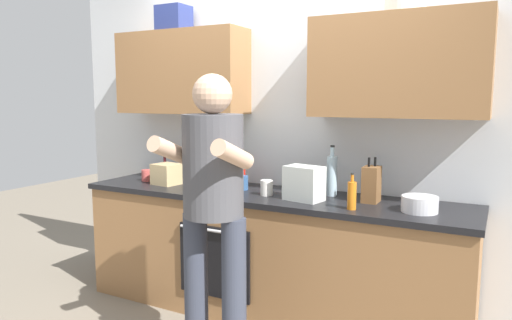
{
  "coord_description": "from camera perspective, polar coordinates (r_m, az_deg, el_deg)",
  "views": [
    {
      "loc": [
        1.48,
        -2.94,
        1.58
      ],
      "look_at": [
        -0.03,
        -0.1,
        1.15
      ],
      "focal_mm": 33.05,
      "sensor_mm": 36.0,
      "label": 1
    }
  ],
  "objects": [
    {
      "name": "ground_plane",
      "position": [
        3.65,
        1.17,
        -18.03
      ],
      "size": [
        12.0,
        12.0,
        0.0
      ],
      "primitive_type": "plane",
      "color": "#756B5B"
    },
    {
      "name": "back_wall_unit",
      "position": [
        3.54,
        3.21,
        6.12
      ],
      "size": [
        4.0,
        0.38,
        2.5
      ],
      "color": "silver",
      "rests_on": "ground"
    },
    {
      "name": "counter",
      "position": [
        3.48,
        1.17,
        -11.31
      ],
      "size": [
        2.84,
        0.67,
        0.9
      ],
      "color": "olive",
      "rests_on": "ground"
    },
    {
      "name": "person_standing",
      "position": [
        2.66,
        -5.22,
        -4.72
      ],
      "size": [
        0.49,
        0.45,
        1.71
      ],
      "color": "#383D4C",
      "rests_on": "ground"
    },
    {
      "name": "bottle_wine",
      "position": [
        3.99,
        -10.96,
        -1.19
      ],
      "size": [
        0.06,
        0.06,
        0.21
      ],
      "color": "#471419",
      "rests_on": "counter"
    },
    {
      "name": "bottle_hotsauce",
      "position": [
        3.62,
        -1.69,
        -1.7
      ],
      "size": [
        0.05,
        0.05,
        0.24
      ],
      "color": "red",
      "rests_on": "counter"
    },
    {
      "name": "bottle_water",
      "position": [
        3.3,
        9.17,
        -1.82
      ],
      "size": [
        0.07,
        0.07,
        0.35
      ],
      "color": "silver",
      "rests_on": "counter"
    },
    {
      "name": "bottle_soy",
      "position": [
        3.63,
        -3.31,
        -1.43
      ],
      "size": [
        0.06,
        0.06,
        0.28
      ],
      "color": "black",
      "rests_on": "counter"
    },
    {
      "name": "bottle_juice",
      "position": [
        2.93,
        11.53,
        -4.17
      ],
      "size": [
        0.05,
        0.05,
        0.23
      ],
      "color": "orange",
      "rests_on": "counter"
    },
    {
      "name": "cup_tea",
      "position": [
        3.48,
        -1.6,
        -2.77
      ],
      "size": [
        0.08,
        0.08,
        0.11
      ],
      "primitive_type": "cylinder",
      "color": "#33598C",
      "rests_on": "counter"
    },
    {
      "name": "cup_ceramic",
      "position": [
        3.95,
        -13.11,
        -1.82
      ],
      "size": [
        0.08,
        0.08,
        0.09
      ],
      "primitive_type": "cylinder",
      "color": "#BF4C47",
      "rests_on": "counter"
    },
    {
      "name": "cup_coffee",
      "position": [
        3.28,
        1.29,
        -3.38
      ],
      "size": [
        0.09,
        0.09,
        0.11
      ],
      "primitive_type": "cylinder",
      "color": "white",
      "rests_on": "counter"
    },
    {
      "name": "mixing_bowl",
      "position": [
        2.98,
        19.2,
        -5.06
      ],
      "size": [
        0.21,
        0.21,
        0.1
      ],
      "primitive_type": "cylinder",
      "color": "silver",
      "rests_on": "counter"
    },
    {
      "name": "knife_block",
      "position": [
        3.15,
        13.79,
        -2.86
      ],
      "size": [
        0.1,
        0.14,
        0.29
      ],
      "color": "brown",
      "rests_on": "counter"
    },
    {
      "name": "potted_herb",
      "position": [
        3.42,
        -5.87,
        -1.45
      ],
      "size": [
        0.18,
        0.18,
        0.25
      ],
      "color": "#9E6647",
      "rests_on": "counter"
    },
    {
      "name": "grocery_bag_bread",
      "position": [
        3.76,
        -10.73,
        -1.68
      ],
      "size": [
        0.22,
        0.21,
        0.16
      ],
      "primitive_type": "cube",
      "rotation": [
        0.0,
        0.0,
        -0.16
      ],
      "color": "tan",
      "rests_on": "counter"
    },
    {
      "name": "grocery_bag_produce",
      "position": [
        3.13,
        5.83,
        -2.82
      ],
      "size": [
        0.27,
        0.21,
        0.23
      ],
      "primitive_type": "cube",
      "rotation": [
        0.0,
        0.0,
        -0.2
      ],
      "color": "silver",
      "rests_on": "counter"
    }
  ]
}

